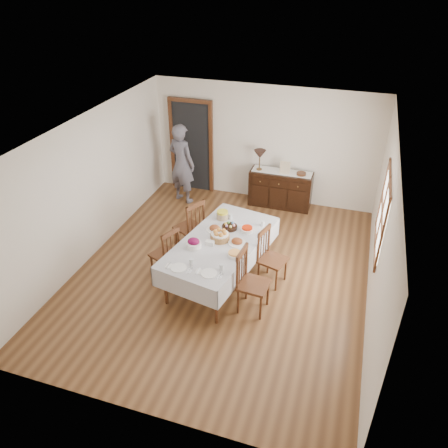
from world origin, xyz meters
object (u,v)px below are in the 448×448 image
(table_lamp, at_px, (260,155))
(chair_right_far, at_px, (270,256))
(chair_right_near, at_px, (250,281))
(chair_left_far, at_px, (191,226))
(sideboard, at_px, (280,189))
(person, at_px, (182,161))
(dining_table, at_px, (221,245))
(chair_left_near, at_px, (166,253))

(table_lamp, bearing_deg, chair_right_far, -72.04)
(chair_right_near, xyz_separation_m, table_lamp, (-0.72, 3.45, 0.62))
(chair_left_far, height_order, chair_right_far, chair_left_far)
(sideboard, xyz_separation_m, table_lamp, (-0.50, -0.03, 0.76))
(person, height_order, table_lamp, person)
(person, distance_m, table_lamp, 1.73)
(dining_table, relative_size, person, 1.29)
(person, bearing_deg, table_lamp, -149.12)
(dining_table, xyz_separation_m, chair_left_far, (-0.80, 0.65, -0.15))
(chair_right_near, bearing_deg, table_lamp, 16.91)
(dining_table, distance_m, chair_left_near, 0.96)
(chair_right_far, xyz_separation_m, sideboard, (-0.37, 2.70, -0.10))
(chair_right_far, bearing_deg, person, 63.68)
(chair_left_far, relative_size, person, 0.56)
(chair_right_far, bearing_deg, chair_left_near, 119.49)
(chair_left_near, distance_m, table_lamp, 3.28)
(chair_left_far, distance_m, sideboard, 2.58)
(chair_right_near, relative_size, person, 0.57)
(dining_table, xyz_separation_m, chair_right_near, (0.67, -0.57, -0.15))
(chair_left_near, xyz_separation_m, table_lamp, (0.86, 3.10, 0.67))
(chair_right_near, xyz_separation_m, chair_right_far, (0.14, 0.77, -0.04))
(chair_left_near, relative_size, sideboard, 0.73)
(chair_left_near, xyz_separation_m, chair_right_near, (1.58, -0.35, 0.05))
(chair_left_far, bearing_deg, sideboard, 178.38)
(table_lamp, bearing_deg, chair_left_near, -105.46)
(chair_left_far, distance_m, chair_right_far, 1.67)
(chair_right_far, bearing_deg, sideboard, 23.42)
(person, xyz_separation_m, table_lamp, (1.67, 0.39, 0.21))
(chair_right_near, xyz_separation_m, sideboard, (-0.23, 3.47, -0.14))
(dining_table, bearing_deg, table_lamp, 101.80)
(dining_table, relative_size, chair_right_near, 2.27)
(chair_right_near, relative_size, table_lamp, 2.38)
(dining_table, height_order, chair_right_far, chair_right_far)
(chair_left_far, xyz_separation_m, person, (-0.92, 1.83, 0.42))
(dining_table, distance_m, chair_right_far, 0.86)
(dining_table, bearing_deg, chair_right_far, 24.84)
(chair_left_near, distance_m, chair_right_far, 1.77)
(chair_left_near, height_order, chair_right_far, chair_right_far)
(dining_table, xyz_separation_m, chair_left_near, (-0.91, -0.22, -0.20))
(table_lamp, bearing_deg, dining_table, -88.94)
(table_lamp, bearing_deg, chair_right_near, -78.14)
(person, bearing_deg, sideboard, -151.40)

